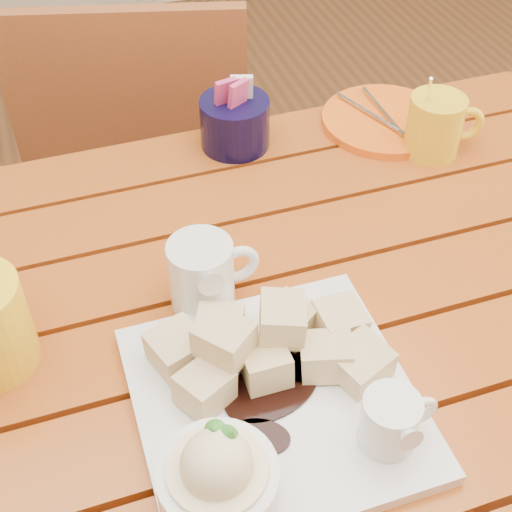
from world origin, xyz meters
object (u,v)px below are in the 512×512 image
object	(u,v)px
table	(253,376)
chair_far	(145,165)
coffee_mug_right	(436,125)
orange_saucer	(386,120)
dessert_plate	(266,406)

from	to	relation	value
table	chair_far	distance (m)	0.70
coffee_mug_right	orange_saucer	world-z (taller)	coffee_mug_right
dessert_plate	orange_saucer	world-z (taller)	dessert_plate
dessert_plate	coffee_mug_right	size ratio (longest dim) A/B	2.10
dessert_plate	orange_saucer	xyz separation A→B (m)	(0.36, 0.45, -0.02)
table	chair_far	world-z (taller)	chair_far
table	coffee_mug_right	distance (m)	0.45
coffee_mug_right	orange_saucer	distance (m)	0.10
table	orange_saucer	world-z (taller)	orange_saucer
chair_far	dessert_plate	bearing A→B (deg)	103.22
dessert_plate	chair_far	distance (m)	0.87
table	coffee_mug_right	world-z (taller)	coffee_mug_right
dessert_plate	orange_saucer	size ratio (longest dim) A/B	1.43
table	coffee_mug_right	xyz separation A→B (m)	(0.36, 0.23, 0.15)
orange_saucer	chair_far	bearing A→B (deg)	131.71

